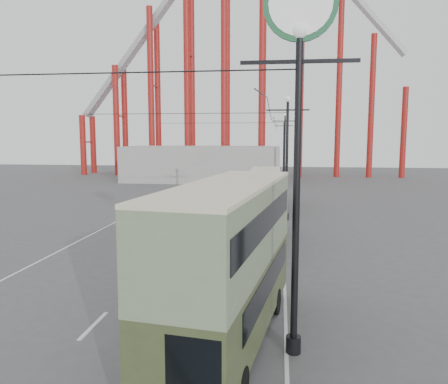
# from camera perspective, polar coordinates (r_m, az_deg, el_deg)

# --- Properties ---
(ground) EXTENTS (160.00, 160.00, 0.00)m
(ground) POSITION_cam_1_polar(r_m,az_deg,el_deg) (17.29, -10.77, -14.24)
(ground) COLOR #4B4B4E
(ground) RESTS_ON ground
(road_markings) EXTENTS (12.52, 120.00, 0.01)m
(road_markings) POSITION_cam_1_polar(r_m,az_deg,el_deg) (36.03, -2.30, -2.88)
(road_markings) COLOR silver
(road_markings) RESTS_ON ground
(lamp_post_near) EXTENTS (3.20, 0.44, 10.80)m
(lamp_post_near) POSITION_cam_1_polar(r_m,az_deg,el_deg) (12.39, 9.76, 14.44)
(lamp_post_near) COLOR black
(lamp_post_near) RESTS_ON ground
(lamp_post_mid) EXTENTS (3.20, 0.44, 9.32)m
(lamp_post_mid) POSITION_cam_1_polar(r_m,az_deg,el_deg) (33.31, 8.21, 4.32)
(lamp_post_mid) COLOR black
(lamp_post_mid) RESTS_ON ground
(lamp_post_far) EXTENTS (3.20, 0.44, 9.32)m
(lamp_post_far) POSITION_cam_1_polar(r_m,az_deg,el_deg) (55.30, 7.92, 5.41)
(lamp_post_far) COLOR black
(lamp_post_far) RESTS_ON ground
(lamp_post_distant) EXTENTS (3.20, 0.44, 9.32)m
(lamp_post_distant) POSITION_cam_1_polar(r_m,az_deg,el_deg) (77.29, 7.79, 5.88)
(lamp_post_distant) COLOR black
(lamp_post_distant) RESTS_ON ground
(roller_coaster) EXTENTS (52.95, 5.00, 55.48)m
(roller_coaster) POSITION_cam_1_polar(r_m,az_deg,el_deg) (74.46, 1.43, 20.05)
(roller_coaster) COLOR maroon
(roller_coaster) RESTS_ON ground
(fairground_shed) EXTENTS (22.00, 10.00, 5.00)m
(fairground_shed) POSITION_cam_1_polar(r_m,az_deg,el_deg) (63.38, -2.73, 3.71)
(fairground_shed) COLOR #9A9A95
(fairground_shed) RESTS_ON ground
(double_decker_bus) EXTENTS (3.58, 9.43, 4.94)m
(double_decker_bus) POSITION_cam_1_polar(r_m,az_deg,el_deg) (13.20, 0.69, -8.22)
(double_decker_bus) COLOR #364324
(double_decker_bus) RESTS_ON ground
(single_decker_green) EXTENTS (3.49, 10.61, 2.94)m
(single_decker_green) POSITION_cam_1_polar(r_m,az_deg,el_deg) (25.94, 3.32, -3.11)
(single_decker_green) COLOR gray
(single_decker_green) RESTS_ON ground
(single_decker_cream) EXTENTS (2.84, 10.71, 3.32)m
(single_decker_cream) POSITION_cam_1_polar(r_m,az_deg,el_deg) (39.68, 5.39, 0.74)
(single_decker_cream) COLOR beige
(single_decker_cream) RESTS_ON ground
(pedestrian) EXTENTS (0.74, 0.52, 1.94)m
(pedestrian) POSITION_cam_1_polar(r_m,az_deg,el_deg) (20.83, -1.18, -7.60)
(pedestrian) COLOR black
(pedestrian) RESTS_ON ground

